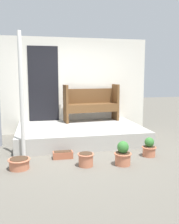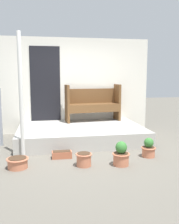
% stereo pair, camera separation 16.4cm
% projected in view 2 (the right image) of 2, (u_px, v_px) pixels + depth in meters
% --- Properties ---
extents(ground_plane, '(24.00, 24.00, 0.00)m').
position_uv_depth(ground_plane, '(80.00, 153.00, 5.14)').
color(ground_plane, '#666056').
extents(porch_slab, '(2.98, 1.99, 0.35)m').
position_uv_depth(porch_slab, '(81.00, 133.00, 6.11)').
color(porch_slab, '#B2AFA8').
rests_on(porch_slab, ground_plane).
extents(house_wall, '(4.18, 0.08, 2.60)m').
position_uv_depth(house_wall, '(74.00, 86.00, 6.94)').
color(house_wall, white).
rests_on(house_wall, ground_plane).
extents(support_post, '(0.07, 0.07, 2.39)m').
position_uv_depth(support_post, '(21.00, 96.00, 4.70)').
color(support_post, silver).
rests_on(support_post, ground_plane).
extents(bench, '(1.51, 0.55, 0.99)m').
position_uv_depth(bench, '(93.00, 102.00, 6.78)').
color(bench, brown).
rests_on(bench, porch_slab).
extents(flower_pot_left, '(0.38, 0.38, 0.18)m').
position_uv_depth(flower_pot_left, '(18.00, 162.00, 4.29)').
color(flower_pot_left, '#C67251').
rests_on(flower_pot_left, ground_plane).
extents(flower_pot_middle, '(0.30, 0.30, 0.23)m').
position_uv_depth(flower_pot_middle, '(84.00, 159.00, 4.39)').
color(flower_pot_middle, '#C67251').
rests_on(flower_pot_middle, ground_plane).
extents(flower_pot_right, '(0.31, 0.31, 0.44)m').
position_uv_depth(flower_pot_right, '(121.00, 155.00, 4.41)').
color(flower_pot_right, '#C67251').
rests_on(flower_pot_right, ground_plane).
extents(flower_pot_far_right, '(0.29, 0.29, 0.38)m').
position_uv_depth(flower_pot_far_right, '(149.00, 149.00, 4.88)').
color(flower_pot_far_right, '#C67251').
rests_on(flower_pot_far_right, ground_plane).
extents(planter_box_rect, '(0.38, 0.18, 0.14)m').
position_uv_depth(planter_box_rect, '(62.00, 154.00, 4.82)').
color(planter_box_rect, '#B26042').
rests_on(planter_box_rect, ground_plane).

